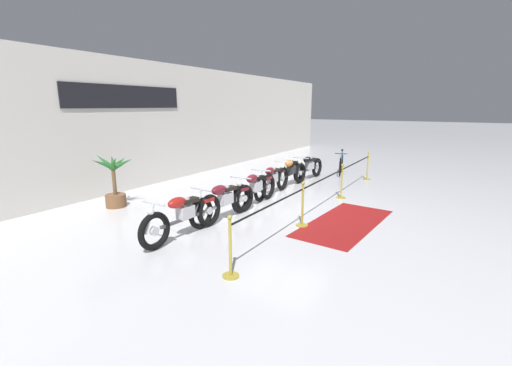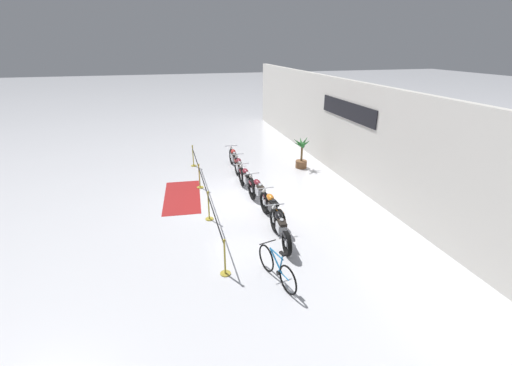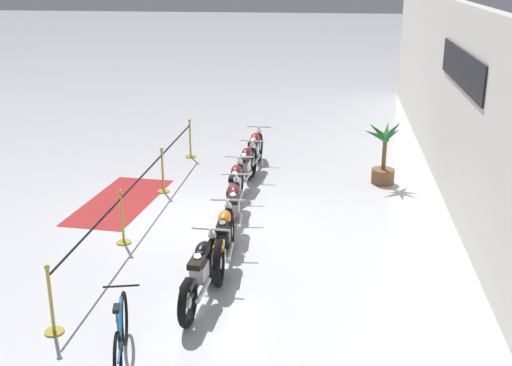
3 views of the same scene
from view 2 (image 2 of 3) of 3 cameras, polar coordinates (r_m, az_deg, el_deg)
ground_plane at (r=13.27m, az=-3.08°, el=-2.69°), size 120.00×120.00×0.00m
back_wall at (r=14.43m, az=17.23°, el=7.27°), size 28.00×0.29×4.20m
motorcycle_red_0 at (r=16.35m, az=-3.68°, el=3.96°), size 2.34×0.62×0.95m
motorcycle_maroon_1 at (r=15.09m, az=-2.79°, el=2.37°), size 2.30×0.62×0.94m
motorcycle_maroon_2 at (r=13.78m, az=-1.56°, el=0.46°), size 2.32×0.62×0.96m
motorcycle_maroon_3 at (r=12.69m, az=0.47°, el=-1.50°), size 2.41×0.62×0.95m
motorcycle_orange_4 at (r=11.44m, az=2.70°, el=-4.28°), size 2.24×0.62×0.97m
motorcycle_black_5 at (r=10.35m, az=4.05°, el=-7.50°), size 2.16×0.62×0.94m
bicycle at (r=8.81m, az=3.47°, el=-13.92°), size 1.72×0.58×0.97m
potted_palm_left_of_row at (r=16.55m, az=7.57°, el=4.70°), size 1.00×0.95×1.53m
stanchion_far_left at (r=14.01m, az=-9.37°, el=1.61°), size 8.89×0.28×1.05m
stanchion_mid_left at (r=14.34m, az=-9.37°, el=0.55°), size 0.28×0.28×1.05m
stanchion_mid_right at (r=11.73m, az=-7.86°, el=-4.46°), size 0.28×0.28×1.05m
stanchion_far_right at (r=9.08m, az=-5.19°, el=-13.04°), size 0.28×0.28×1.05m
floor_banner at (r=13.77m, az=-12.19°, el=-2.22°), size 3.30×1.63×0.01m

